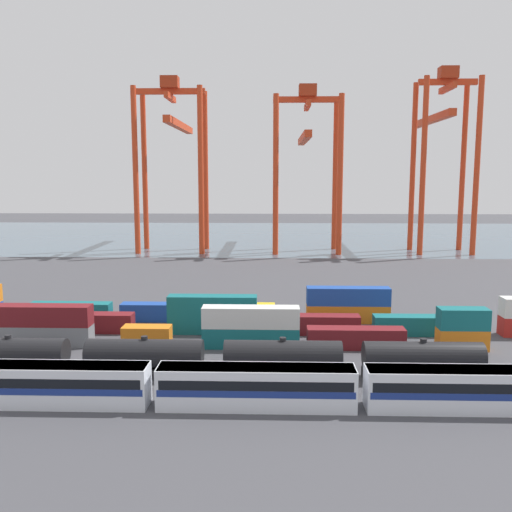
{
  "coord_description": "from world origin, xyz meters",
  "views": [
    {
      "loc": [
        7.32,
        -67.12,
        21.23
      ],
      "look_at": [
        4.58,
        21.8,
        8.39
      ],
      "focal_mm": 38.74,
      "sensor_mm": 36.0,
      "label": 1
    }
  ],
  "objects": [
    {
      "name": "ground_plane",
      "position": [
        0.0,
        40.0,
        0.0
      ],
      "size": [
        420.0,
        420.0,
        0.0
      ],
      "primitive_type": "plane",
      "color": "#424247"
    },
    {
      "name": "harbour_water",
      "position": [
        0.0,
        131.17,
        0.0
      ],
      "size": [
        400.0,
        110.0,
        0.01
      ],
      "primitive_type": "cube",
      "color": "#475B6B",
      "rests_on": "ground_plane"
    },
    {
      "name": "passenger_train",
      "position": [
        5.84,
        -18.45,
        2.14
      ],
      "size": [
        56.65,
        3.14,
        3.9
      ],
      "color": "silver",
      "rests_on": "ground_plane"
    },
    {
      "name": "freight_tank_row",
      "position": [
        1.09,
        -10.96,
        2.14
      ],
      "size": [
        56.38,
        3.02,
        4.48
      ],
      "color": "#232326",
      "rests_on": "ground_plane"
    },
    {
      "name": "shipping_container_1",
      "position": [
        -21.58,
        -0.26,
        1.3
      ],
      "size": [
        12.1,
        2.44,
        2.6
      ],
      "primitive_type": "cube",
      "color": "slate",
      "rests_on": "ground_plane"
    },
    {
      "name": "shipping_container_2",
      "position": [
        -21.58,
        -0.26,
        3.9
      ],
      "size": [
        12.1,
        2.44,
        2.6
      ],
      "primitive_type": "cube",
      "color": "maroon",
      "rests_on": "shipping_container_1"
    },
    {
      "name": "shipping_container_3",
      "position": [
        -8.48,
        -0.26,
        1.3
      ],
      "size": [
        6.04,
        2.44,
        2.6
      ],
      "primitive_type": "cube",
      "color": "orange",
      "rests_on": "ground_plane"
    },
    {
      "name": "shipping_container_4",
      "position": [
        4.61,
        -0.26,
        1.3
      ],
      "size": [
        12.1,
        2.44,
        2.6
      ],
      "primitive_type": "cube",
      "color": "#146066",
      "rests_on": "ground_plane"
    },
    {
      "name": "shipping_container_5",
      "position": [
        4.61,
        -0.26,
        3.9
      ],
      "size": [
        12.1,
        2.44,
        2.6
      ],
      "primitive_type": "cube",
      "color": "silver",
      "rests_on": "shipping_container_4"
    },
    {
      "name": "shipping_container_6",
      "position": [
        17.7,
        -0.26,
        1.3
      ],
      "size": [
        12.1,
        2.44,
        2.6
      ],
      "primitive_type": "cube",
      "color": "maroon",
      "rests_on": "ground_plane"
    },
    {
      "name": "shipping_container_7",
      "position": [
        30.79,
        -0.26,
        1.3
      ],
      "size": [
        6.04,
        2.44,
        2.6
      ],
      "primitive_type": "cube",
      "color": "orange",
      "rests_on": "ground_plane"
    },
    {
      "name": "shipping_container_8",
      "position": [
        30.79,
        -0.26,
        3.9
      ],
      "size": [
        6.04,
        2.44,
        2.6
      ],
      "primitive_type": "cube",
      "color": "#146066",
      "rests_on": "shipping_container_7"
    },
    {
      "name": "shipping_container_9",
      "position": [
        -28.83,
        6.0,
        1.3
      ],
      "size": [
        6.04,
        2.44,
        2.6
      ],
      "primitive_type": "cube",
      "color": "slate",
      "rests_on": "ground_plane"
    },
    {
      "name": "shipping_container_10",
      "position": [
        -14.85,
        6.0,
        1.3
      ],
      "size": [
        6.04,
        2.44,
        2.6
      ],
      "primitive_type": "cube",
      "color": "maroon",
      "rests_on": "ground_plane"
    },
    {
      "name": "shipping_container_11",
      "position": [
        -0.88,
        6.0,
        1.3
      ],
      "size": [
        12.1,
        2.44,
        2.6
      ],
      "primitive_type": "cube",
      "color": "#146066",
      "rests_on": "ground_plane"
    },
    {
      "name": "shipping_container_12",
      "position": [
        -0.88,
        6.0,
        3.9
      ],
      "size": [
        12.1,
        2.44,
        2.6
      ],
      "primitive_type": "cube",
      "color": "#146066",
      "rests_on": "shipping_container_11"
    },
    {
      "name": "shipping_container_13",
      "position": [
        13.1,
        6.0,
        1.3
      ],
      "size": [
        12.1,
        2.44,
        2.6
      ],
      "primitive_type": "cube",
      "color": "maroon",
      "rests_on": "ground_plane"
    },
    {
      "name": "shipping_container_14",
      "position": [
        27.07,
        6.0,
        1.3
      ],
      "size": [
        12.1,
        2.44,
        2.6
      ],
      "primitive_type": "cube",
      "color": "#146066",
      "rests_on": "ground_plane"
    },
    {
      "name": "shipping_container_20",
      "position": [
        -22.83,
        12.26,
        1.3
      ],
      "size": [
        12.1,
        2.44,
        2.6
      ],
      "primitive_type": "cube",
      "color": "#146066",
      "rests_on": "ground_plane"
    },
    {
      "name": "shipping_container_21",
      "position": [
        -9.1,
        12.26,
        1.3
      ],
      "size": [
        12.1,
        2.44,
        2.6
      ],
      "primitive_type": "cube",
      "color": "#1C4299",
      "rests_on": "ground_plane"
    },
    {
      "name": "shipping_container_22",
      "position": [
        4.64,
        12.26,
        1.3
      ],
      "size": [
        6.04,
        2.44,
        2.6
      ],
      "primitive_type": "cube",
      "color": "gold",
      "rests_on": "ground_plane"
    },
    {
      "name": "shipping_container_23",
      "position": [
        18.37,
        12.26,
        1.3
      ],
      "size": [
        12.1,
        2.44,
        2.6
      ],
      "primitive_type": "cube",
      "color": "orange",
      "rests_on": "ground_plane"
    },
    {
      "name": "shipping_container_24",
      "position": [
        18.37,
        12.26,
        3.9
      ],
      "size": [
        12.1,
        2.44,
        2.6
      ],
      "primitive_type": "cube",
      "color": "#1C4299",
      "rests_on": "shipping_container_23"
    },
    {
      "name": "gantry_crane_west",
      "position": [
        -21.25,
        92.69,
        29.98
      ],
      "size": [
        19.45,
        41.86,
        48.49
      ],
      "color": "red",
      "rests_on": "ground_plane"
    },
    {
      "name": "gantry_crane_central",
      "position": [
        16.67,
        92.51,
        28.1
      ],
      "size": [
        18.9,
        40.71,
        46.13
      ],
      "color": "red",
      "rests_on": "ground_plane"
    },
    {
      "name": "gantry_crane_east",
      "position": [
        54.6,
        92.23,
        30.87
      ],
      "size": [
        15.85,
        39.52,
        50.6
      ],
      "color": "red",
      "rests_on": "ground_plane"
    }
  ]
}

